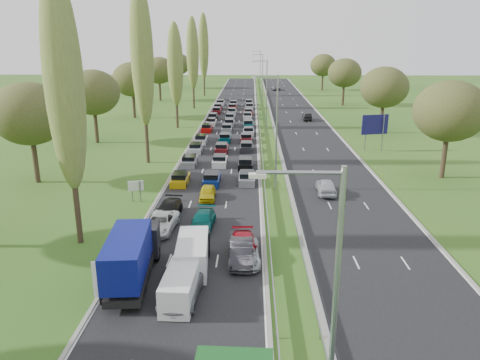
{
  "coord_description": "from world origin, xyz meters",
  "views": [
    {
      "loc": [
        1.92,
        -4.57,
        15.36
      ],
      "look_at": [
        0.77,
        41.39,
        1.5
      ],
      "focal_mm": 35.0,
      "sensor_mm": 36.0,
      "label": 1
    }
  ],
  "objects_px": {
    "blue_lorry": "(132,256)",
    "info_sign": "(136,188)",
    "white_van_rear": "(181,285)",
    "direction_sign": "(375,126)",
    "near_car_3": "(168,210)",
    "white_van_front": "(193,253)",
    "near_car_2": "(161,223)"
  },
  "relations": [
    {
      "from": "near_car_3",
      "to": "direction_sign",
      "type": "distance_m",
      "value": 36.72
    },
    {
      "from": "blue_lorry",
      "to": "direction_sign",
      "type": "bearing_deg",
      "value": 51.86
    },
    {
      "from": "blue_lorry",
      "to": "direction_sign",
      "type": "xyz_separation_m",
      "value": [
        25.24,
        38.53,
        1.72
      ]
    },
    {
      "from": "near_car_2",
      "to": "direction_sign",
      "type": "height_order",
      "value": "direction_sign"
    },
    {
      "from": "white_van_front",
      "to": "direction_sign",
      "type": "xyz_separation_m",
      "value": [
        21.51,
        36.36,
        2.48
      ]
    },
    {
      "from": "white_van_front",
      "to": "info_sign",
      "type": "height_order",
      "value": "white_van_front"
    },
    {
      "from": "near_car_3",
      "to": "direction_sign",
      "type": "xyz_separation_m",
      "value": [
        24.92,
        26.82,
        2.86
      ]
    },
    {
      "from": "near_car_3",
      "to": "white_van_rear",
      "type": "relative_size",
      "value": 1.01
    },
    {
      "from": "white_van_front",
      "to": "direction_sign",
      "type": "bearing_deg",
      "value": 55.8
    },
    {
      "from": "blue_lorry",
      "to": "direction_sign",
      "type": "distance_m",
      "value": 46.09
    },
    {
      "from": "blue_lorry",
      "to": "white_van_rear",
      "type": "xyz_separation_m",
      "value": [
        3.51,
        -2.13,
        -0.88
      ]
    },
    {
      "from": "white_van_front",
      "to": "near_car_2",
      "type": "bearing_deg",
      "value": 115.31
    },
    {
      "from": "near_car_3",
      "to": "blue_lorry",
      "type": "distance_m",
      "value": 11.77
    },
    {
      "from": "white_van_front",
      "to": "info_sign",
      "type": "xyz_separation_m",
      "value": [
        -7.29,
        13.7,
        0.29
      ]
    },
    {
      "from": "white_van_rear",
      "to": "info_sign",
      "type": "distance_m",
      "value": 19.34
    },
    {
      "from": "near_car_2",
      "to": "white_van_rear",
      "type": "bearing_deg",
      "value": -68.2
    },
    {
      "from": "info_sign",
      "to": "direction_sign",
      "type": "xyz_separation_m",
      "value": [
        28.8,
        22.66,
        2.2
      ]
    },
    {
      "from": "near_car_2",
      "to": "white_van_front",
      "type": "distance_m",
      "value": 7.23
    },
    {
      "from": "white_van_rear",
      "to": "info_sign",
      "type": "height_order",
      "value": "info_sign"
    },
    {
      "from": "info_sign",
      "to": "near_car_2",
      "type": "bearing_deg",
      "value": -62.76
    },
    {
      "from": "info_sign",
      "to": "direction_sign",
      "type": "relative_size",
      "value": 0.4
    },
    {
      "from": "white_van_front",
      "to": "white_van_rear",
      "type": "distance_m",
      "value": 4.3
    },
    {
      "from": "near_car_3",
      "to": "info_sign",
      "type": "relative_size",
      "value": 2.26
    },
    {
      "from": "white_van_rear",
      "to": "direction_sign",
      "type": "height_order",
      "value": "direction_sign"
    },
    {
      "from": "blue_lorry",
      "to": "near_car_3",
      "type": "bearing_deg",
      "value": 83.53
    },
    {
      "from": "blue_lorry",
      "to": "info_sign",
      "type": "bearing_deg",
      "value": 97.74
    },
    {
      "from": "white_van_front",
      "to": "info_sign",
      "type": "relative_size",
      "value": 2.51
    },
    {
      "from": "near_car_3",
      "to": "white_van_rear",
      "type": "xyz_separation_m",
      "value": [
        3.19,
        -13.84,
        0.26
      ]
    },
    {
      "from": "white_van_rear",
      "to": "white_van_front",
      "type": "bearing_deg",
      "value": 89.19
    },
    {
      "from": "blue_lorry",
      "to": "white_van_rear",
      "type": "distance_m",
      "value": 4.19
    },
    {
      "from": "near_car_2",
      "to": "white_van_rear",
      "type": "distance_m",
      "value": 11.12
    },
    {
      "from": "near_car_3",
      "to": "blue_lorry",
      "type": "bearing_deg",
      "value": -87.28
    }
  ]
}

